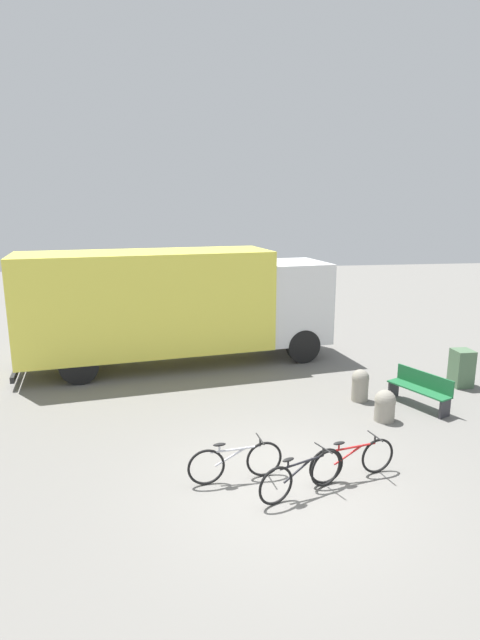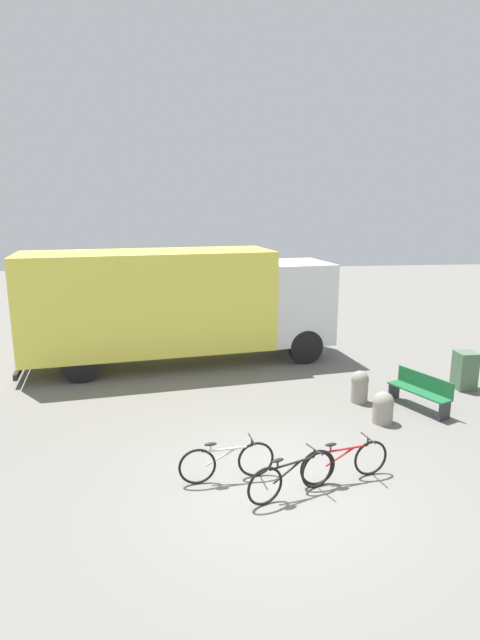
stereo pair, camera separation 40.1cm
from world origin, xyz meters
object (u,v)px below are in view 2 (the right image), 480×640
object	(u,v)px
bicycle_near	(227,462)
bollard_far_bench	(360,385)
utility_box	(465,370)
bicycle_middle	(292,476)
bollard_near_bench	(383,407)
delivery_truck	(177,302)
park_bench	(421,390)
bicycle_far	(344,461)

from	to	relation	value
bicycle_near	bollard_far_bench	world-z (taller)	bollard_far_bench
bicycle_near	utility_box	size ratio (longest dim) A/B	1.71
bicycle_middle	bollard_near_bench	xyz separation A→B (m)	(2.58, 2.54, 0.01)
bicycle_middle	utility_box	size ratio (longest dim) A/B	1.60
delivery_truck	bicycle_middle	world-z (taller)	delivery_truck
delivery_truck	utility_box	world-z (taller)	delivery_truck
bicycle_near	bollard_far_bench	distance (m)	4.68
bollard_near_bench	park_bench	bearing A→B (deg)	28.47
bollard_near_bench	utility_box	bearing A→B (deg)	31.17
park_bench	bollard_far_bench	size ratio (longest dim) A/B	2.02
bicycle_near	bollard_near_bench	size ratio (longest dim) A/B	2.38
bicycle_middle	bollard_near_bench	bearing A→B (deg)	21.93
bollard_far_bench	utility_box	size ratio (longest dim) A/B	0.80
bollard_far_bench	utility_box	world-z (taller)	utility_box
delivery_truck	utility_box	xyz separation A→B (m)	(7.31, -3.01, -1.38)
utility_box	bicycle_far	bearing A→B (deg)	-138.72
delivery_truck	utility_box	distance (m)	8.02
bicycle_near	bollard_far_bench	size ratio (longest dim) A/B	2.13
bicycle_middle	delivery_truck	bearing A→B (deg)	81.46
bicycle_middle	utility_box	distance (m)	6.95
park_bench	bicycle_far	distance (m)	3.92
bollard_far_bench	park_bench	bearing A→B (deg)	-23.87
bicycle_far	park_bench	bearing A→B (deg)	33.91
park_bench	delivery_truck	bearing A→B (deg)	29.60
delivery_truck	bicycle_near	xyz separation A→B (m)	(0.84, -6.70, -1.52)
bicycle_far	bollard_near_bench	bearing A→B (deg)	42.26
delivery_truck	bicycle_near	distance (m)	6.92
bicycle_near	utility_box	world-z (taller)	utility_box
bicycle_far	utility_box	distance (m)	5.95
bicycle_near	bicycle_far	world-z (taller)	same
bicycle_middle	bicycle_far	world-z (taller)	same
park_bench	bollard_far_bench	distance (m)	1.38
bicycle_far	utility_box	size ratio (longest dim) A/B	1.69
bicycle_far	bicycle_middle	bearing A→B (deg)	-171.45
delivery_truck	park_bench	distance (m)	7.08
utility_box	bicycle_middle	bearing A→B (deg)	-141.87
bicycle_near	bicycle_far	distance (m)	2.01
park_bench	bicycle_near	world-z (taller)	park_bench
delivery_truck	bicycle_far	bearing A→B (deg)	-75.99
park_bench	utility_box	bearing A→B (deg)	-81.00
bicycle_middle	utility_box	xyz separation A→B (m)	(5.47, 4.29, 0.14)
bicycle_far	bollard_near_bench	world-z (taller)	bicycle_far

